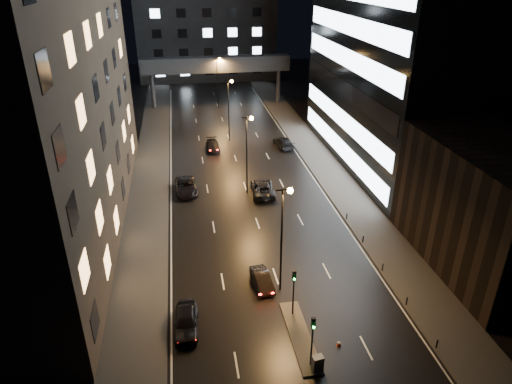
% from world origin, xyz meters
% --- Properties ---
extents(ground, '(160.00, 160.00, 0.00)m').
position_xyz_m(ground, '(0.00, 40.00, 0.00)').
color(ground, black).
rests_on(ground, ground).
extents(sidewalk_left, '(5.00, 110.00, 0.15)m').
position_xyz_m(sidewalk_left, '(-12.50, 35.00, 0.07)').
color(sidewalk_left, '#383533').
rests_on(sidewalk_left, ground).
extents(sidewalk_right, '(5.00, 110.00, 0.15)m').
position_xyz_m(sidewalk_right, '(12.50, 35.00, 0.07)').
color(sidewalk_right, '#383533').
rests_on(sidewalk_right, ground).
extents(building_left, '(15.00, 48.00, 40.00)m').
position_xyz_m(building_left, '(-22.50, 24.00, 20.00)').
color(building_left, '#2D2319').
rests_on(building_left, ground).
extents(building_right_low, '(10.00, 18.00, 12.00)m').
position_xyz_m(building_right_low, '(20.00, 9.00, 6.00)').
color(building_right_low, black).
rests_on(building_right_low, ground).
extents(building_far, '(34.00, 14.00, 25.00)m').
position_xyz_m(building_far, '(0.00, 98.00, 12.50)').
color(building_far, '#333335').
rests_on(building_far, ground).
extents(skybridge, '(30.00, 3.00, 10.00)m').
position_xyz_m(skybridge, '(0.00, 70.00, 8.34)').
color(skybridge, '#333335').
rests_on(skybridge, ground).
extents(median_island, '(1.60, 8.00, 0.15)m').
position_xyz_m(median_island, '(0.30, 2.00, 0.07)').
color(median_island, '#383533').
rests_on(median_island, ground).
extents(traffic_signal_near, '(0.28, 0.34, 4.40)m').
position_xyz_m(traffic_signal_near, '(0.30, 4.49, 3.09)').
color(traffic_signal_near, black).
rests_on(traffic_signal_near, median_island).
extents(traffic_signal_far, '(0.28, 0.34, 4.40)m').
position_xyz_m(traffic_signal_far, '(0.30, -1.01, 3.09)').
color(traffic_signal_far, black).
rests_on(traffic_signal_far, median_island).
extents(bollard_row, '(0.12, 25.12, 0.90)m').
position_xyz_m(bollard_row, '(10.20, 6.50, 0.45)').
color(bollard_row, black).
rests_on(bollard_row, ground).
extents(streetlight_near, '(1.45, 0.50, 10.15)m').
position_xyz_m(streetlight_near, '(0.16, 8.00, 6.50)').
color(streetlight_near, black).
rests_on(streetlight_near, ground).
extents(streetlight_mid_a, '(1.45, 0.50, 10.15)m').
position_xyz_m(streetlight_mid_a, '(0.16, 28.00, 6.50)').
color(streetlight_mid_a, black).
rests_on(streetlight_mid_a, ground).
extents(streetlight_mid_b, '(1.45, 0.50, 10.15)m').
position_xyz_m(streetlight_mid_b, '(0.16, 48.00, 6.50)').
color(streetlight_mid_b, black).
rests_on(streetlight_mid_b, ground).
extents(streetlight_far, '(1.45, 0.50, 10.15)m').
position_xyz_m(streetlight_far, '(0.16, 68.00, 6.50)').
color(streetlight_far, black).
rests_on(streetlight_far, ground).
extents(car_away_a, '(2.11, 4.80, 1.61)m').
position_xyz_m(car_away_a, '(-8.48, 4.33, 0.80)').
color(car_away_a, black).
rests_on(car_away_a, ground).
extents(car_away_b, '(1.83, 4.12, 1.31)m').
position_xyz_m(car_away_b, '(-1.50, 8.82, 0.66)').
color(car_away_b, black).
rests_on(car_away_b, ground).
extents(car_away_c, '(3.01, 5.93, 1.61)m').
position_xyz_m(car_away_c, '(-7.73, 29.38, 0.80)').
color(car_away_c, black).
rests_on(car_away_c, ground).
extents(car_away_d, '(2.03, 4.85, 1.40)m').
position_xyz_m(car_away_d, '(-3.09, 44.14, 0.70)').
color(car_away_d, black).
rests_on(car_away_d, ground).
extents(car_toward_a, '(3.10, 6.07, 1.64)m').
position_xyz_m(car_toward_a, '(1.90, 27.28, 0.82)').
color(car_toward_a, black).
rests_on(car_toward_a, ground).
extents(car_toward_b, '(2.83, 5.70, 1.59)m').
position_xyz_m(car_toward_b, '(8.22, 43.46, 0.80)').
color(car_toward_b, black).
rests_on(car_toward_b, ground).
extents(utility_cabinet, '(0.85, 0.66, 1.09)m').
position_xyz_m(utility_cabinet, '(0.70, -1.39, 0.70)').
color(utility_cabinet, '#4B4B4D').
rests_on(utility_cabinet, median_island).
extents(cone_a, '(0.37, 0.37, 0.51)m').
position_xyz_m(cone_a, '(3.00, 0.56, 0.26)').
color(cone_a, red).
rests_on(cone_a, ground).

